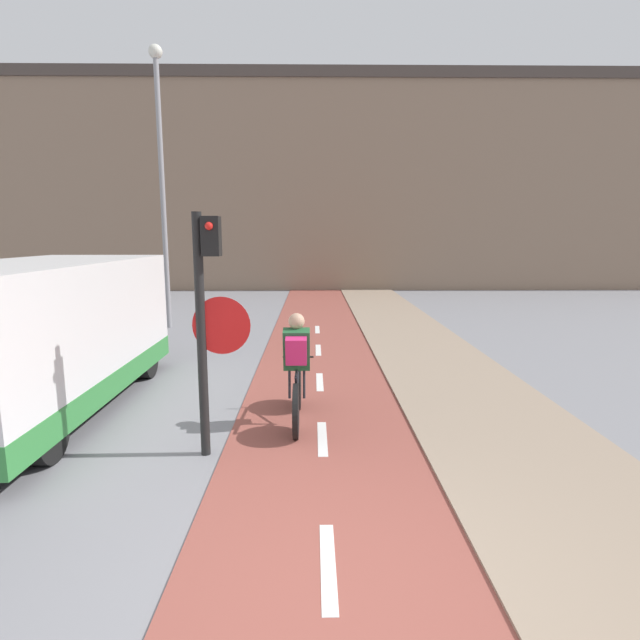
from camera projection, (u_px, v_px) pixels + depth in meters
ground_plane at (330, 615)px, 3.45m from camera, size 120.00×120.00×0.00m
bike_lane at (330, 613)px, 3.45m from camera, size 2.42×60.00×0.02m
building_row_background at (315, 187)px, 25.44m from camera, size 60.00×5.20×10.06m
traffic_light_pole at (208, 308)px, 5.69m from camera, size 0.67×0.25×2.85m
street_lamp_far at (161, 163)px, 13.47m from camera, size 0.36×0.36×7.51m
cyclist_near at (297, 373)px, 6.85m from camera, size 0.46×1.83×1.56m
van at (38, 339)px, 7.29m from camera, size 2.19×5.40×2.22m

